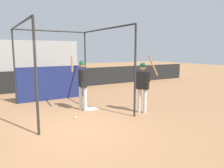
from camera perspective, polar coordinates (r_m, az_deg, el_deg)
The scene contains 8 objects.
ground_plane at distance 6.50m, azimuth -9.69°, elevation -11.64°, with size 60.00×60.00×0.00m, color #A8754C.
outfield_wall at distance 12.92m, azimuth -21.15°, elevation 0.71°, with size 24.00×0.12×1.16m.
bleacher_section at distance 14.48m, azimuth -22.51°, elevation 4.76°, with size 5.95×3.20×2.84m.
batting_cage at distance 9.58m, azimuth -13.91°, elevation 3.26°, with size 3.29×4.11×3.15m.
home_plate at distance 8.59m, azimuth -5.38°, elevation -6.44°, with size 0.44×0.44×0.02m.
player_batter at distance 8.23m, azimuth -7.76°, elevation 1.03°, with size 0.59×0.99×2.06m.
player_waiting at distance 7.91m, azimuth 8.06°, elevation 0.40°, with size 0.70×0.65×2.11m.
baseball at distance 7.51m, azimuth -9.56°, elevation -8.55°, with size 0.07×0.07×0.07m.
Camera 1 is at (-2.19, -5.69, 2.25)m, focal length 35.00 mm.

